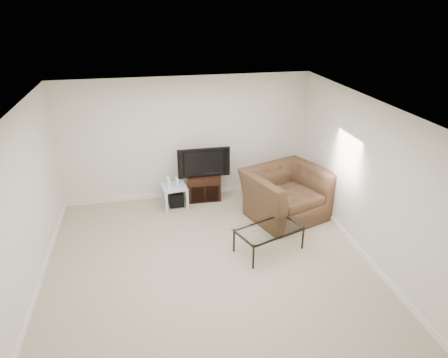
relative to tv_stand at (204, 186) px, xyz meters
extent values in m
plane|color=tan|center=(-0.29, -2.28, -0.28)|extent=(5.00, 5.00, 0.00)
plane|color=white|center=(-0.29, -2.28, 2.22)|extent=(5.00, 5.00, 0.00)
cube|color=silver|center=(-0.29, 0.22, 0.97)|extent=(5.00, 0.02, 2.50)
cube|color=silver|center=(-2.79, -2.28, 0.97)|extent=(0.02, 5.00, 2.50)
cube|color=silver|center=(2.21, -2.28, 0.97)|extent=(0.02, 5.00, 2.50)
cube|color=white|center=(-1.69, 0.21, 0.97)|extent=(0.12, 0.02, 0.12)
cube|color=white|center=(2.20, -0.68, 0.97)|extent=(0.02, 0.09, 0.13)
cube|color=white|center=(2.20, -0.98, 0.02)|extent=(0.02, 0.08, 0.12)
cube|color=black|center=(0.00, -0.04, 0.18)|extent=(0.36, 0.26, 0.05)
imported|color=black|center=(0.00, -0.03, 0.58)|extent=(0.98, 0.20, 0.60)
cube|color=black|center=(-0.60, -0.21, -0.12)|extent=(0.30, 0.30, 0.29)
cube|color=white|center=(-0.73, -0.26, 0.27)|extent=(0.06, 0.15, 0.20)
cube|color=silver|center=(-0.57, -0.24, 0.26)|extent=(0.07, 0.14, 0.18)
imported|color=#4B351E|center=(1.41, -1.04, 0.35)|extent=(1.65, 1.34, 1.24)
cube|color=#B2B2B7|center=(0.50, -2.11, 0.16)|extent=(0.18, 0.07, 0.02)
camera|label=1|loc=(-1.10, -7.39, 3.56)|focal=32.00mm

